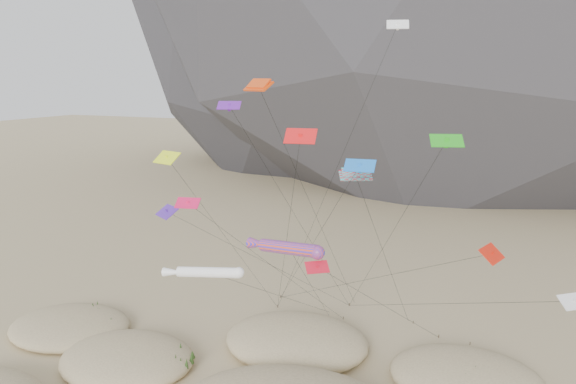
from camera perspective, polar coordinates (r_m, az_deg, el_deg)
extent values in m
ellipsoid|color=#2B2B30|center=(162.03, 3.39, 18.63)|extent=(136.20, 127.83, 116.00)
ellipsoid|color=#CCB789|center=(52.28, -16.05, -16.03)|extent=(11.93, 10.14, 2.70)
ellipsoid|color=#CCB789|center=(53.21, 0.87, -14.90)|extent=(13.37, 11.37, 3.15)
ellipsoid|color=#CCB789|center=(49.96, 17.64, -17.54)|extent=(12.34, 10.49, 2.63)
ellipsoid|color=#CCB789|center=(60.40, -21.27, -12.60)|extent=(12.10, 10.28, 2.15)
ellipsoid|color=black|center=(51.99, -16.66, -15.99)|extent=(3.27, 2.79, 0.98)
ellipsoid|color=black|center=(50.82, -10.95, -16.50)|extent=(2.25, 1.92, 0.67)
ellipsoid|color=black|center=(52.55, 0.51, -14.90)|extent=(3.39, 2.90, 1.02)
ellipsoid|color=black|center=(51.37, 0.35, -15.69)|extent=(2.42, 2.07, 0.73)
ellipsoid|color=black|center=(49.12, 18.36, -17.98)|extent=(2.02, 1.73, 0.61)
ellipsoid|color=black|center=(62.28, -18.95, -11.66)|extent=(2.37, 2.03, 0.71)
ellipsoid|color=black|center=(59.15, -18.82, -13.04)|extent=(1.96, 1.68, 0.59)
cylinder|color=#3F2D1E|center=(57.07, 2.73, -13.60)|extent=(0.08, 0.08, 0.30)
cylinder|color=#3F2D1E|center=(62.59, 6.24, -11.29)|extent=(0.08, 0.08, 0.30)
cylinder|color=#3F2D1E|center=(59.34, 5.65, -12.61)|extent=(0.08, 0.08, 0.30)
cylinder|color=#3F2D1E|center=(59.47, 12.60, -12.80)|extent=(0.08, 0.08, 0.30)
cylinder|color=#3F2D1E|center=(57.16, 15.07, -13.97)|extent=(0.08, 0.08, 0.30)
cylinder|color=#3F2D1E|center=(61.82, -1.05, -11.52)|extent=(0.08, 0.08, 0.30)
cylinder|color=#3F2D1E|center=(56.60, 18.01, -14.43)|extent=(0.08, 0.08, 0.30)
cylinder|color=#3F2D1E|center=(64.31, -0.75, -10.57)|extent=(0.08, 0.08, 0.30)
cylinder|color=#FF501A|center=(42.69, 0.09, -5.72)|extent=(5.61, 2.64, 1.57)
sphere|color=#FF501A|center=(40.99, 3.03, -6.16)|extent=(1.06, 1.06, 1.06)
cone|color=#FF501A|center=(44.70, -2.87, -5.29)|extent=(2.45, 1.55, 1.13)
cylinder|color=black|center=(50.95, 2.56, -9.79)|extent=(1.16, 13.90, 11.78)
cylinder|color=white|center=(44.06, -8.13, -8.08)|extent=(5.14, 1.51, 1.15)
sphere|color=white|center=(43.11, -5.02, -8.17)|extent=(0.85, 0.85, 0.85)
cone|color=white|center=(45.25, -11.38, -8.00)|extent=(2.14, 1.01, 0.86)
cylinder|color=black|center=(52.16, -0.97, -10.46)|extent=(4.14, 17.53, 9.74)
cube|color=#E3400B|center=(43.68, -3.02, 10.69)|extent=(2.81, 2.13, 0.77)
cube|color=#E3400B|center=(43.67, -3.02, 10.95)|extent=(2.35, 1.74, 0.75)
cylinder|color=black|center=(52.50, 2.78, -2.24)|extent=(3.24, 17.15, 23.79)
cube|color=red|center=(39.88, 6.88, 1.67)|extent=(2.48, 1.89, 0.64)
cube|color=red|center=(39.84, 6.89, 1.97)|extent=(2.08, 1.55, 0.63)
cylinder|color=black|center=(49.50, 10.01, -6.98)|extent=(1.41, 16.14, 17.67)
cube|color=white|center=(47.32, 11.09, 16.37)|extent=(1.90, 1.25, 0.76)
cube|color=white|center=(47.31, 11.09, 16.19)|extent=(0.27, 0.31, 0.58)
cylinder|color=black|center=(52.71, 4.15, 0.49)|extent=(13.16, 5.82, 28.52)
cube|color=#671DAA|center=(44.14, -6.01, 8.76)|extent=(2.01, 1.49, 0.61)
cube|color=#671DAA|center=(44.15, -6.00, 8.56)|extent=(0.25, 0.22, 0.63)
cylinder|color=black|center=(52.30, 1.15, -3.08)|extent=(5.18, 16.73, 22.28)
cube|color=red|center=(40.87, 2.98, -7.63)|extent=(1.87, 1.69, 0.68)
cube|color=red|center=(40.92, 2.97, -7.83)|extent=(0.29, 0.30, 0.58)
cylinder|color=black|center=(48.71, 9.97, -11.44)|extent=(7.05, 15.06, 10.99)
cube|color=red|center=(41.65, 20.00, -5.92)|extent=(1.76, 2.52, 0.95)
cube|color=red|center=(41.69, 19.98, -6.12)|extent=(0.38, 0.35, 0.77)
cylinder|color=black|center=(52.15, 7.44, -8.93)|extent=(22.48, 14.69, 12.41)
cube|color=#E5FF1A|center=(48.48, -12.21, 3.43)|extent=(2.64, 1.85, 0.95)
cube|color=#E5FF1A|center=(48.50, -12.21, 3.26)|extent=(0.36, 0.37, 0.81)
cylinder|color=black|center=(54.45, -6.01, -5.03)|extent=(4.60, 12.67, 17.75)
cube|color=#EC1654|center=(49.23, -10.16, -1.11)|extent=(2.29, 1.55, 0.76)
cube|color=#EC1654|center=(49.27, -10.16, -1.28)|extent=(0.29, 0.26, 0.72)
cylinder|color=black|center=(53.53, -1.61, -7.52)|extent=(10.74, 11.63, 13.74)
cube|color=#4A1CA6|center=(51.32, -12.20, -1.98)|extent=(2.74, 2.36, 0.88)
cube|color=#4A1CA6|center=(51.36, -12.19, -2.14)|extent=(0.37, 0.36, 0.83)
cylinder|color=black|center=(56.07, -2.15, -7.23)|extent=(12.85, 14.68, 12.60)
cube|color=blue|center=(36.59, 7.30, 2.68)|extent=(2.10, 1.28, 0.71)
cube|color=blue|center=(36.62, 7.30, 2.45)|extent=(0.26, 0.21, 0.69)
cylinder|color=black|center=(50.04, 2.20, -5.84)|extent=(14.25, 19.67, 18.84)
cube|color=green|center=(42.42, 15.82, 5.04)|extent=(2.63, 1.92, 0.84)
cube|color=green|center=(42.44, 15.81, 4.84)|extent=(0.34, 0.30, 0.81)
cylinder|color=black|center=(51.84, 10.14, -4.77)|extent=(10.98, 13.51, 19.91)
cube|color=silver|center=(37.39, 27.04, -9.87)|extent=(1.96, 1.85, 0.66)
cube|color=silver|center=(37.44, 27.02, -10.08)|extent=(0.29, 0.28, 0.61)
cylinder|color=black|center=(49.26, 14.01, -10.97)|extent=(19.57, 20.46, 11.60)
cube|color=red|center=(36.70, 1.28, 5.70)|extent=(2.21, 1.28, 0.93)
cube|color=red|center=(36.71, 1.28, 5.47)|extent=(0.30, 0.37, 0.68)
cylinder|color=black|center=(48.74, -0.18, -5.18)|extent=(9.69, 17.97, 20.68)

